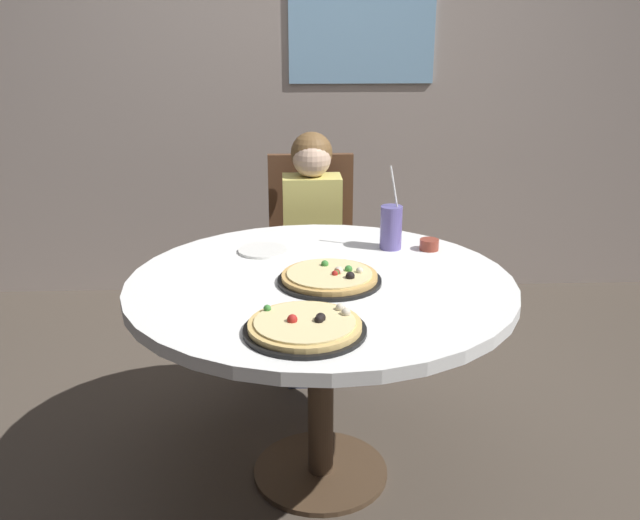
% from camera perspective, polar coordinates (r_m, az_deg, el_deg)
% --- Properties ---
extents(ground_plane, '(8.00, 8.00, 0.00)m').
position_cam_1_polar(ground_plane, '(2.65, 0.05, -16.94)').
color(ground_plane, '#4C4238').
extents(wall_with_window, '(5.20, 0.14, 2.90)m').
position_cam_1_polar(wall_with_window, '(4.02, -1.12, 17.72)').
color(wall_with_window, '#A8998E').
rests_on(wall_with_window, ground_plane).
extents(dining_table, '(1.26, 1.26, 0.75)m').
position_cam_1_polar(dining_table, '(2.32, 0.05, -3.73)').
color(dining_table, white).
rests_on(dining_table, ground_plane).
extents(chair_wooden, '(0.41, 0.41, 0.95)m').
position_cam_1_polar(chair_wooden, '(3.32, -0.73, 1.16)').
color(chair_wooden, brown).
rests_on(chair_wooden, ground_plane).
extents(diner_child, '(0.26, 0.41, 1.08)m').
position_cam_1_polar(diner_child, '(3.16, -0.57, -0.67)').
color(diner_child, '#3F4766').
rests_on(diner_child, ground_plane).
extents(pizza_veggie, '(0.34, 0.34, 0.05)m').
position_cam_1_polar(pizza_veggie, '(2.25, 0.82, -1.43)').
color(pizza_veggie, black).
rests_on(pizza_veggie, dining_table).
extents(pizza_cheese, '(0.34, 0.34, 0.05)m').
position_cam_1_polar(pizza_cheese, '(1.91, -1.21, -5.43)').
color(pizza_cheese, black).
rests_on(pizza_cheese, dining_table).
extents(soda_cup, '(0.08, 0.08, 0.31)m').
position_cam_1_polar(soda_cup, '(2.58, 5.79, 2.67)').
color(soda_cup, '#6659A5').
rests_on(soda_cup, dining_table).
extents(sauce_bowl, '(0.07, 0.07, 0.04)m').
position_cam_1_polar(sauce_bowl, '(2.60, 8.86, 1.25)').
color(sauce_bowl, brown).
rests_on(sauce_bowl, dining_table).
extents(plate_small, '(0.18, 0.18, 0.01)m').
position_cam_1_polar(plate_small, '(2.56, -4.65, 0.78)').
color(plate_small, white).
rests_on(plate_small, dining_table).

